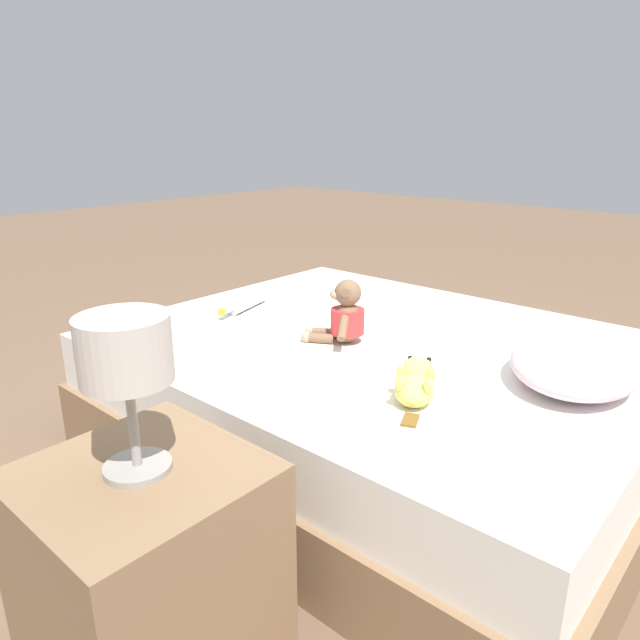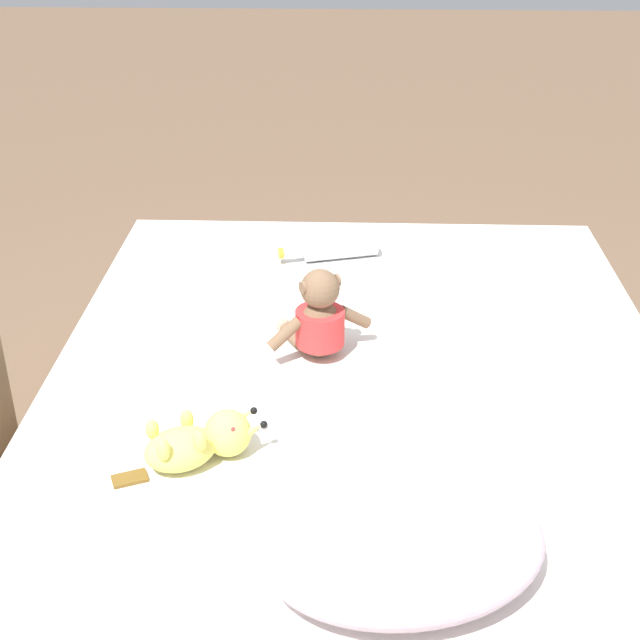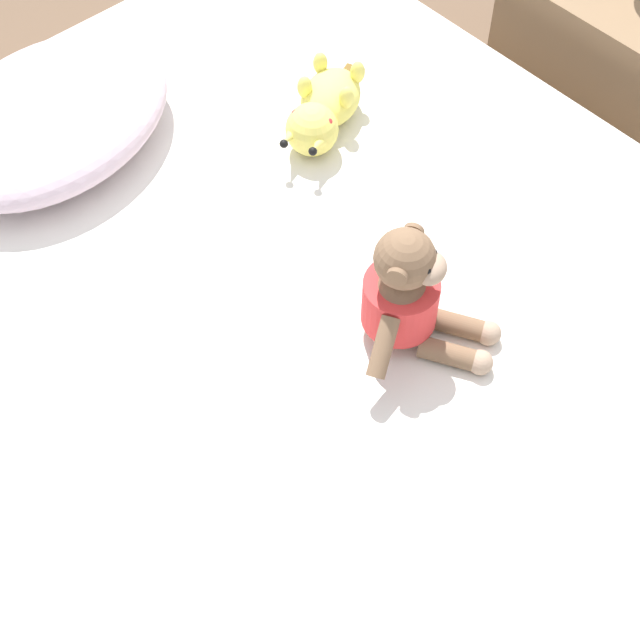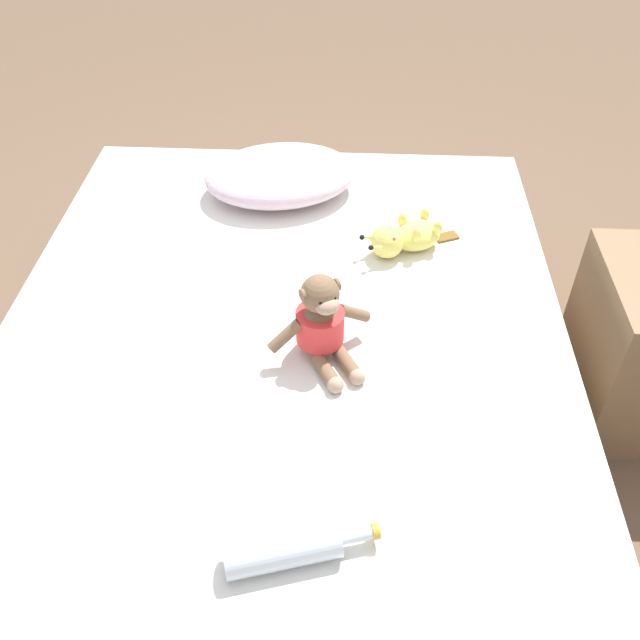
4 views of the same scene
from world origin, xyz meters
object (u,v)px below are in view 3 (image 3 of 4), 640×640
(plush_yellow_creature, at_px, (323,110))
(pillow, at_px, (51,118))
(plush_monkey, at_px, (408,297))
(nightstand, at_px, (623,73))
(bed, at_px, (320,411))

(plush_yellow_creature, bearing_deg, pillow, 142.50)
(plush_monkey, distance_m, nightstand, 1.09)
(pillow, xyz_separation_m, nightstand, (1.19, -0.48, -0.27))
(pillow, distance_m, plush_monkey, 0.77)
(pillow, bearing_deg, nightstand, -22.03)
(bed, bearing_deg, plush_monkey, -37.39)
(bed, xyz_separation_m, plush_yellow_creature, (0.33, 0.36, 0.28))
(nightstand, bearing_deg, plush_monkey, -165.04)
(plush_monkey, relative_size, nightstand, 0.50)
(nightstand, bearing_deg, pillow, 157.97)
(bed, distance_m, nightstand, 1.14)
(pillow, distance_m, nightstand, 1.31)
(nightstand, bearing_deg, bed, -170.52)
(pillow, xyz_separation_m, plush_yellow_creature, (0.40, -0.31, -0.02))
(bed, distance_m, pillow, 0.74)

